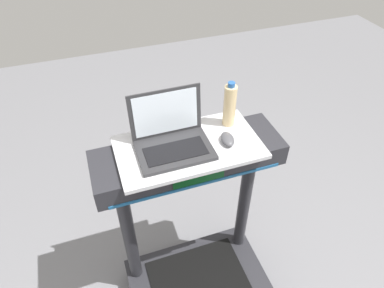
# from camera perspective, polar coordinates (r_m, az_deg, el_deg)

# --- Properties ---
(desk_board) EXTENTS (0.66, 0.37, 0.02)m
(desk_board) POSITION_cam_1_polar(r_m,az_deg,el_deg) (1.59, -0.59, -0.50)
(desk_board) COLOR silver
(desk_board) RESTS_ON treadmill_base
(laptop) EXTENTS (0.33, 0.25, 0.24)m
(laptop) POSITION_cam_1_polar(r_m,az_deg,el_deg) (1.55, -3.36, 1.02)
(laptop) COLOR #2D2D30
(laptop) RESTS_ON desk_board
(computer_mouse) EXTENTS (0.07, 0.11, 0.03)m
(computer_mouse) POSITION_cam_1_polar(r_m,az_deg,el_deg) (1.60, 5.84, 0.81)
(computer_mouse) COLOR #4C4C51
(computer_mouse) RESTS_ON desk_board
(water_bottle) EXTENTS (0.06, 0.06, 0.23)m
(water_bottle) POSITION_cam_1_polar(r_m,az_deg,el_deg) (1.65, 6.21, 6.35)
(water_bottle) COLOR beige
(water_bottle) RESTS_ON desk_board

